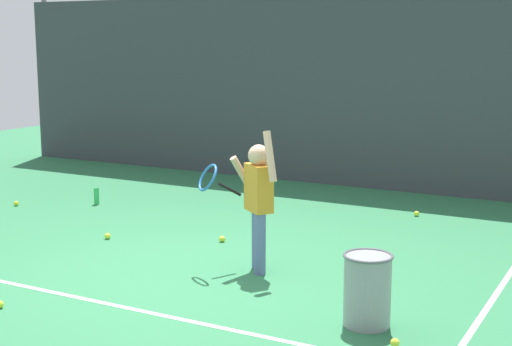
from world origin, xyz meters
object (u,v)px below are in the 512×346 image
Objects in this scene: tennis_player at (256,196)px; tennis_ball_3 at (108,236)px; water_bottle at (97,196)px; tennis_ball_4 at (16,203)px; tennis_ball_7 at (417,214)px; tennis_ball_2 at (222,239)px; ball_hopper at (367,289)px; tennis_ball_5 at (0,304)px; tennis_ball_6 at (395,343)px.

tennis_ball_3 is (-1.98, 0.23, -0.69)m from tennis_player.
water_bottle is 3.33× the size of tennis_ball_3.
tennis_ball_4 is 5.16m from tennis_ball_7.
tennis_player reaches higher than tennis_ball_2.
tennis_ball_7 is at bearing 18.99° from water_bottle.
ball_hopper is 2.68m from tennis_ball_2.
tennis_ball_4 is at bearing -146.15° from water_bottle.
ball_hopper is 2.97m from tennis_ball_5.
tennis_ball_4 is at bearing -156.20° from tennis_player.
tennis_ball_4 is at bearing -158.05° from tennis_ball_7.
tennis_player reaches higher than ball_hopper.
ball_hopper is at bearing 21.35° from tennis_ball_5.
tennis_ball_5 is 5.18m from tennis_ball_7.
water_bottle is 2.55m from tennis_ball_2.
tennis_ball_7 is at bearing 100.69° from ball_hopper.
tennis_ball_5 is at bearing -89.27° from tennis_player.
tennis_ball_2 is at bearing 144.22° from tennis_ball_6.
ball_hopper is 5.76m from tennis_ball_4.
ball_hopper is at bearing 137.02° from tennis_ball_6.
tennis_ball_3 is 3.91m from tennis_ball_6.
ball_hopper is 8.52× the size of tennis_ball_7.
tennis_player is 20.46× the size of tennis_ball_6.
tennis_ball_2 is at bearing 22.92° from tennis_ball_3.
tennis_ball_4 is (-3.28, 0.23, 0.00)m from tennis_ball_2.
tennis_ball_3 and tennis_ball_7 have the same top height.
tennis_player is 4.26m from tennis_ball_4.
tennis_ball_3 is (1.25, -1.30, -0.08)m from water_bottle.
ball_hopper reaches higher than tennis_ball_4.
water_bottle is at bearing 153.26° from ball_hopper.
tennis_ball_3 is at bearing -46.11° from water_bottle.
tennis_ball_2 is 1.00× the size of tennis_ball_7.
tennis_ball_3 is at bearing 106.18° from tennis_ball_5.
water_bottle is 4.15m from tennis_ball_7.
tennis_ball_2 and tennis_ball_3 have the same top height.
tennis_ball_7 is (2.06, 4.75, 0.00)m from tennis_ball_5.
tennis_ball_3 is 2.24m from tennis_ball_4.
tennis_player is at bearing -6.59° from tennis_ball_3.
tennis_player reaches higher than tennis_ball_4.
ball_hopper reaches higher than tennis_ball_7.
tennis_ball_7 is (-1.02, 3.98, 0.00)m from tennis_ball_6.
tennis_ball_4 is at bearing 175.95° from tennis_ball_2.
ball_hopper is (1.39, -0.79, -0.44)m from tennis_player.
tennis_player is at bearing -13.11° from tennis_ball_4.
tennis_player is 3.63m from water_bottle.
water_bottle is (-3.23, 1.53, -0.62)m from tennis_player.
tennis_player is at bearing 150.20° from ball_hopper.
tennis_ball_5 is at bearing -46.00° from tennis_ball_4.
ball_hopper is 3.75m from tennis_ball_7.
tennis_ball_3 is at bearing -18.90° from tennis_ball_4.
tennis_ball_5 is at bearing -113.43° from tennis_ball_7.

